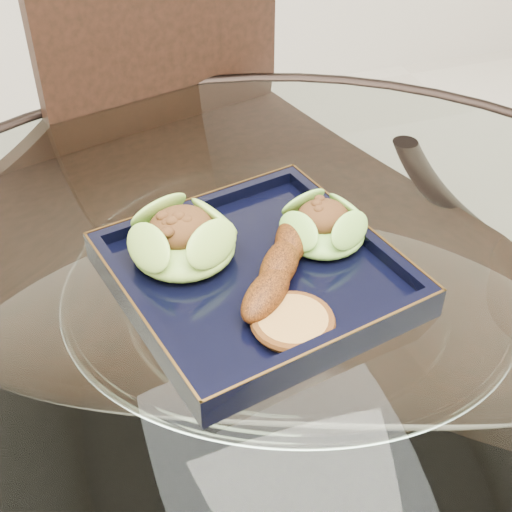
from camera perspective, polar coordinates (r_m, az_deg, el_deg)
name	(u,v)px	position (r m, az deg, el deg)	size (l,w,h in m)	color
dining_table	(283,421)	(0.84, 2.17, -13.08)	(1.13, 1.13, 0.77)	white
dining_chair	(209,243)	(1.19, -3.77, 1.01)	(0.50, 0.50, 0.95)	black
navy_plate	(256,278)	(0.74, 0.00, -1.80)	(0.27, 0.27, 0.02)	black
lettuce_wrap_left	(183,241)	(0.75, -5.87, 1.16)	(0.11, 0.11, 0.04)	#6CA22F
lettuce_wrap_right	(323,228)	(0.77, 5.39, 2.26)	(0.09, 0.09, 0.03)	#57962B
roasted_plantain	(280,265)	(0.72, 1.91, -0.71)	(0.17, 0.04, 0.03)	#642B0A
crumb_patty	(293,323)	(0.67, 2.95, -5.37)	(0.07, 0.07, 0.01)	#A46C36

